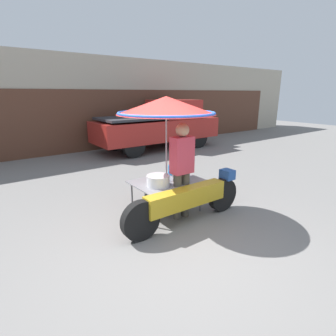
{
  "coord_description": "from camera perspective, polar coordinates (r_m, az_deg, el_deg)",
  "views": [
    {
      "loc": [
        -2.08,
        -2.59,
        2.16
      ],
      "look_at": [
        0.57,
        1.05,
        0.86
      ],
      "focal_mm": 28.0,
      "sensor_mm": 36.0,
      "label": 1
    }
  ],
  "objects": [
    {
      "name": "ground_plane",
      "position": [
        3.96,
        2.36,
        -17.02
      ],
      "size": [
        36.0,
        36.0,
        0.0
      ],
      "primitive_type": "plane",
      "color": "slate"
    },
    {
      "name": "pickup_truck",
      "position": [
        10.49,
        -1.73,
        9.3
      ],
      "size": [
        4.99,
        1.76,
        1.9
      ],
      "color": "black",
      "rests_on": "ground"
    },
    {
      "name": "vendor_motorcycle_cart",
      "position": [
        4.51,
        0.4,
        8.19
      ],
      "size": [
        2.4,
        1.7,
        2.11
      ],
      "color": "black",
      "rests_on": "ground"
    },
    {
      "name": "vendor_person",
      "position": [
        4.48,
        3.04,
        0.37
      ],
      "size": [
        0.38,
        0.23,
        1.69
      ],
      "color": "#4C473D",
      "rests_on": "ground"
    },
    {
      "name": "shopfront_building",
      "position": [
        11.08,
        -25.88,
        12.35
      ],
      "size": [
        28.0,
        2.06,
        3.52
      ],
      "color": "#B2A893",
      "rests_on": "ground"
    }
  ]
}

